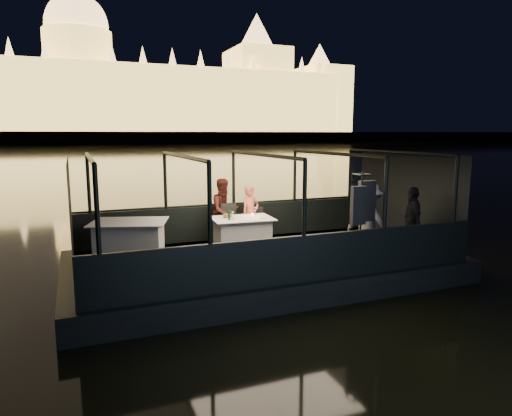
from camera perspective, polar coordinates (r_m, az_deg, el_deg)
name	(u,v)px	position (r m, az deg, el deg)	size (l,w,h in m)	color
river_water	(96,152)	(89.48, -19.39, 6.64)	(500.00, 500.00, 0.00)	black
boat_hull	(262,277)	(10.63, 0.81, -8.60)	(8.60, 4.40, 1.00)	black
boat_deck	(262,257)	(10.49, 0.81, -6.11)	(8.00, 4.00, 0.04)	black
gunwale_port	(234,221)	(12.21, -2.79, -1.66)	(8.00, 0.08, 0.90)	black
gunwale_starboard	(304,259)	(8.62, 5.96, -6.33)	(8.00, 0.08, 0.90)	black
cabin_glass_port	(234,178)	(12.04, -2.83, 3.72)	(8.00, 0.02, 1.40)	#99B2B2
cabin_glass_starboard	(305,198)	(8.39, 6.09, 1.26)	(8.00, 0.02, 1.40)	#99B2B2
cabin_roof_glass	(263,155)	(10.13, 0.84, 6.66)	(8.00, 4.00, 0.02)	#99B2B2
end_wall_fore	(71,218)	(9.48, -22.11, -1.20)	(0.02, 4.00, 2.30)	black
end_wall_aft	(406,197)	(12.33, 18.26, 1.29)	(0.02, 4.00, 2.30)	black
canopy_ribs	(263,206)	(10.24, 0.83, 0.22)	(8.00, 4.00, 2.30)	black
embankment	(82,139)	(219.39, -20.96, 8.05)	(400.00, 140.00, 6.00)	#423D33
parliament_building	(79,63)	(186.17, -21.27, 16.58)	(220.00, 32.00, 60.00)	#F2D18C
dining_table_central	(242,233)	(11.02, -1.73, -3.19)	(1.45, 1.05, 0.77)	white
dining_table_aft	(130,242)	(10.52, -15.48, -4.12)	(1.62, 1.17, 0.86)	silver
chair_port_left	(231,227)	(11.48, -3.14, -2.36)	(0.47, 0.47, 1.01)	black
chair_port_right	(258,224)	(11.76, 0.23, -2.07)	(0.41, 0.41, 0.87)	black
coat_stand	(360,226)	(9.60, 12.93, -2.15)	(0.56, 0.45, 2.01)	black
person_woman_coral	(250,213)	(11.78, -0.70, -0.57)	(0.52, 0.35, 1.45)	#D1664C
person_man_maroon	(224,213)	(11.69, -3.99, -0.66)	(0.79, 0.61, 1.64)	#3E1611
passenger_stripe	(369,222)	(10.28, 13.90, -1.72)	(1.11, 0.63, 1.72)	silver
passenger_dark	(412,218)	(11.03, 18.92, -1.22)	(0.93, 0.39, 1.58)	black
wine_bottle	(229,214)	(10.68, -3.38, -0.71)	(0.06, 0.06, 0.27)	#133515
bread_basket	(228,216)	(11.00, -3.55, -1.00)	(0.22, 0.22, 0.09)	olive
amber_candle	(252,215)	(11.14, -0.46, -0.85)	(0.05, 0.05, 0.08)	orange
plate_near	(264,218)	(10.91, 1.02, -1.23)	(0.22, 0.22, 0.01)	silver
plate_far	(231,217)	(10.97, -3.12, -1.19)	(0.24, 0.24, 0.02)	silver
wine_glass_white	(233,216)	(10.73, -2.91, -0.95)	(0.07, 0.07, 0.20)	silver
wine_glass_red	(255,211)	(11.35, -0.08, -0.38)	(0.06, 0.06, 0.19)	silver
wine_glass_empty	(251,215)	(10.86, -0.57, -0.82)	(0.06, 0.06, 0.19)	silver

